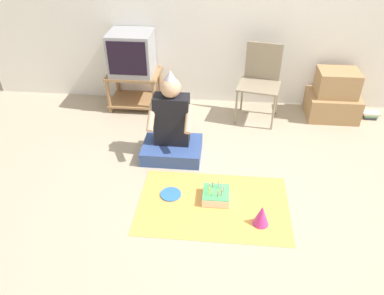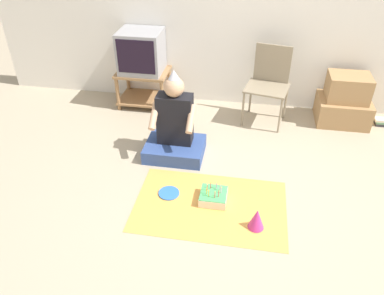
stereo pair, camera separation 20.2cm
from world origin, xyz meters
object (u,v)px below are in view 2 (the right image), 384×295
Objects in this scene: folding_chair at (269,79)px; person_seated at (175,130)px; tv at (141,51)px; party_hat_blue at (257,219)px; birthday_cake at (213,196)px; cardboard_box_stack at (344,102)px; paper_plate at (169,193)px; book_pile at (382,122)px.

person_seated is at bearing -135.08° from folding_chair.
tv is 2.72× the size of party_hat_blue.
tv reaches higher than party_hat_blue.
cardboard_box_stack is at bearing 51.18° from birthday_cake.
party_hat_blue is at bearing -19.69° from paper_plate.
cardboard_box_stack is 2.49× the size of birthday_cake.
person_seated is at bearing 133.16° from party_hat_blue.
tv is 2.14× the size of birthday_cake.
tv reaches higher than folding_chair.
folding_chair reaches higher than paper_plate.
tv is at bearing 175.58° from folding_chair.
folding_chair is at bearing 61.46° from paper_plate.
party_hat_blue is at bearing -46.84° from person_seated.
book_pile is (0.47, -0.01, -0.21)m from cardboard_box_stack.
tv is 2.92m from book_pile.
cardboard_box_stack is at bearing 28.83° from person_seated.
folding_chair is at bearing 88.37° from party_hat_blue.
person_seated is at bearing -151.17° from cardboard_box_stack.
birthday_cake is at bearing -2.57° from paper_plate.
cardboard_box_stack is 2.36m from paper_plate.
paper_plate is at bearing 177.43° from birthday_cake.
birthday_cake is at bearing -105.47° from folding_chair.
person_seated reaches higher than cardboard_box_stack.
tv reaches higher than paper_plate.
cardboard_box_stack is at bearing 5.33° from folding_chair.
person_seated is (0.60, -1.01, -0.41)m from tv.
book_pile is 2.40m from birthday_cake.
folding_chair reaches higher than cardboard_box_stack.
tv is at bearing 122.97° from birthday_cake.
folding_chair is 3.71× the size of birthday_cake.
book_pile reaches higher than paper_plate.
birthday_cake is (-1.77, -1.62, 0.01)m from book_pile.
folding_chair is at bearing 44.92° from person_seated.
paper_plate is (0.67, -1.64, -0.68)m from tv.
tv is at bearing 127.11° from party_hat_blue.
folding_chair is 1.80m from paper_plate.
folding_chair is 4.60× the size of paper_plate.
person_seated reaches higher than paper_plate.
tv is at bearing 112.33° from paper_plate.
tv is 0.86× the size of cardboard_box_stack.
book_pile is at bearing -0.83° from tv.
tv is 2.57× the size of book_pile.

